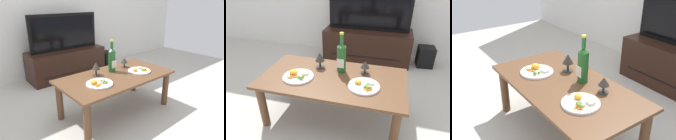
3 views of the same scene
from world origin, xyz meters
TOP-DOWN VIEW (x-y plane):
  - ground_plane at (0.00, 0.00)m, footprint 6.40×6.40m
  - dining_table at (0.00, 0.00)m, footprint 1.26×0.66m
  - tv_stand at (0.12, 1.38)m, footprint 1.24×0.47m
  - tv_screen at (0.12, 1.37)m, footprint 1.13×0.05m
  - floor_speaker at (0.95, 1.37)m, footprint 0.23×0.23m
  - wine_bottle at (0.05, 0.13)m, footprint 0.08×0.08m
  - goblet_left at (-0.17, 0.15)m, footprint 0.09×0.09m
  - goblet_right at (0.26, 0.15)m, footprint 0.08×0.08m
  - dinner_plate_left at (-0.29, -0.08)m, footprint 0.27×0.27m
  - dinner_plate_right at (0.29, -0.08)m, footprint 0.26×0.26m

SIDE VIEW (x-z plane):
  - ground_plane at x=0.00m, z-range 0.00..0.00m
  - floor_speaker at x=0.95m, z-range 0.00..0.29m
  - tv_stand at x=0.12m, z-range 0.00..0.46m
  - dining_table at x=0.00m, z-range 0.15..0.59m
  - dinner_plate_right at x=0.29m, z-range 0.43..0.48m
  - dinner_plate_left at x=-0.29m, z-range 0.43..0.48m
  - goblet_right at x=0.26m, z-range 0.46..0.58m
  - goblet_left at x=-0.17m, z-range 0.47..0.62m
  - wine_bottle at x=0.05m, z-range 0.41..0.77m
  - tv_screen at x=0.12m, z-range 0.46..1.03m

